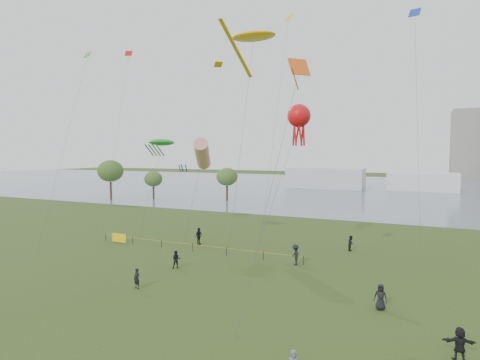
% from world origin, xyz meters
% --- Properties ---
extents(ground_plane, '(400.00, 400.00, 0.00)m').
position_xyz_m(ground_plane, '(0.00, 0.00, 0.00)').
color(ground_plane, '#223611').
extents(lake, '(400.00, 120.00, 0.08)m').
position_xyz_m(lake, '(0.00, 100.00, 0.02)').
color(lake, slate).
rests_on(lake, ground_plane).
extents(building_low, '(16.00, 18.00, 28.00)m').
position_xyz_m(building_low, '(32.00, 168.00, 14.00)').
color(building_low, gray).
rests_on(building_low, ground_plane).
extents(pavilion_left, '(22.00, 8.00, 6.00)m').
position_xyz_m(pavilion_left, '(-12.00, 95.00, 3.00)').
color(pavilion_left, silver).
rests_on(pavilion_left, ground_plane).
extents(pavilion_right, '(18.00, 7.00, 5.00)m').
position_xyz_m(pavilion_right, '(14.00, 98.00, 2.50)').
color(pavilion_right, white).
rests_on(pavilion_right, ground_plane).
extents(trees, '(29.31, 14.35, 8.81)m').
position_xyz_m(trees, '(-39.93, 49.60, 5.72)').
color(trees, '#362518').
rests_on(trees, ground_plane).
extents(fence, '(24.07, 0.07, 1.05)m').
position_xyz_m(fence, '(-13.36, 13.71, 0.55)').
color(fence, black).
rests_on(fence, ground_plane).
extents(spectator_a, '(1.00, 0.96, 1.63)m').
position_xyz_m(spectator_a, '(-5.25, 7.72, 0.81)').
color(spectator_a, black).
rests_on(spectator_a, ground_plane).
extents(spectator_b, '(1.31, 1.43, 1.93)m').
position_xyz_m(spectator_b, '(4.12, 13.33, 0.96)').
color(spectator_b, black).
rests_on(spectator_b, ground_plane).
extents(spectator_c, '(0.61, 1.17, 1.91)m').
position_xyz_m(spectator_c, '(-8.31, 16.74, 0.96)').
color(spectator_c, black).
rests_on(spectator_c, ground_plane).
extents(spectator_d, '(0.89, 0.62, 1.73)m').
position_xyz_m(spectator_d, '(12.39, 5.46, 0.87)').
color(spectator_d, black).
rests_on(spectator_d, ground_plane).
extents(spectator_e, '(1.65, 0.80, 1.70)m').
position_xyz_m(spectator_e, '(16.65, 0.27, 0.85)').
color(spectator_e, black).
rests_on(spectator_e, ground_plane).
extents(spectator_f, '(0.61, 0.43, 1.56)m').
position_xyz_m(spectator_f, '(-5.00, 1.98, 0.78)').
color(spectator_f, black).
rests_on(spectator_f, ground_plane).
extents(spectator_g, '(0.72, 0.87, 1.64)m').
position_xyz_m(spectator_g, '(7.88, 21.04, 0.82)').
color(spectator_g, black).
rests_on(spectator_g, ground_plane).
extents(kite_stingray, '(4.94, 10.02, 23.18)m').
position_xyz_m(kite_stingray, '(-2.21, 18.03, 22.71)').
color(kite_stingray, '#3F3F42').
extents(kite_windsock, '(4.14, 5.05, 12.10)m').
position_xyz_m(kite_windsock, '(-8.22, 17.48, 10.26)').
color(kite_windsock, '#3F3F42').
extents(kite_creature, '(2.45, 7.32, 12.19)m').
position_xyz_m(kite_creature, '(-15.96, 20.48, 11.72)').
color(kite_creature, '#3F3F42').
extents(kite_octopus, '(4.37, 4.55, 15.11)m').
position_xyz_m(kite_octopus, '(3.56, 15.88, 13.91)').
color(kite_octopus, '#3F3F42').
extents(kite_delta, '(1.87, 9.06, 17.14)m').
position_xyz_m(kite_delta, '(6.45, 5.57, 15.72)').
color(kite_delta, '#3F3F42').
extents(small_kites, '(43.07, 13.49, 5.88)m').
position_xyz_m(small_kites, '(-1.04, 17.26, 22.97)').
color(small_kites, red).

